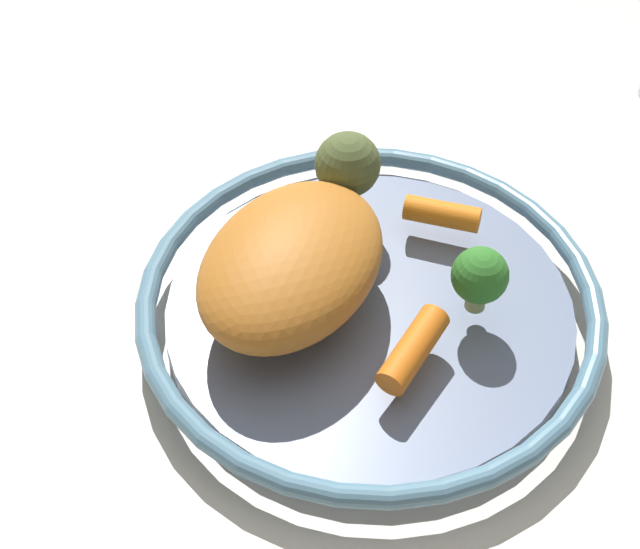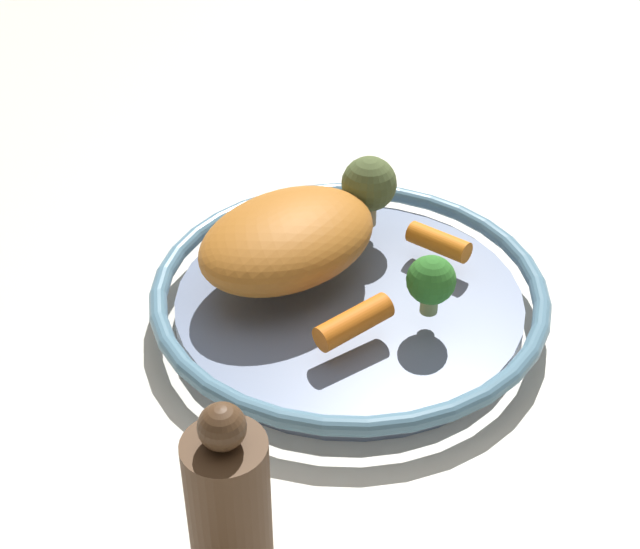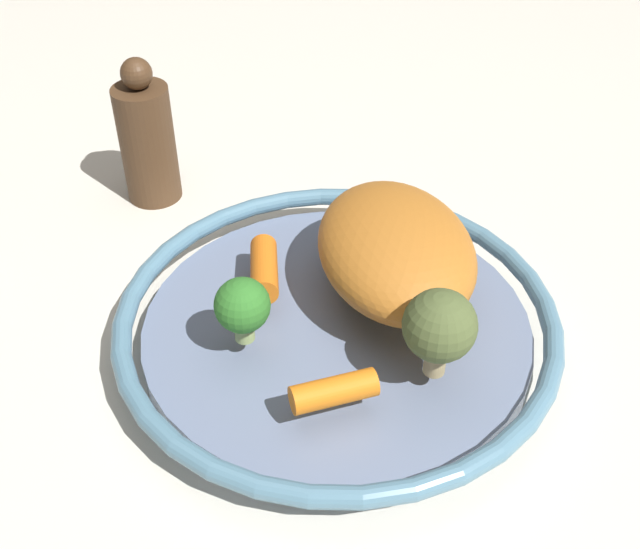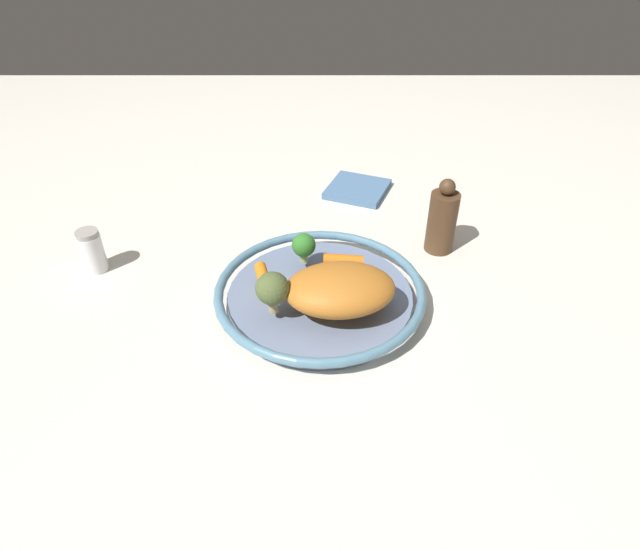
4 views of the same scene
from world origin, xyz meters
name	(u,v)px [view 2 (image 2 of 4)]	position (x,y,z in m)	size (l,w,h in m)	color
ground_plane	(349,316)	(0.00, 0.00, 0.00)	(2.43, 2.43, 0.00)	silver
serving_bowl	(349,298)	(0.00, 0.00, 0.02)	(0.34, 0.34, 0.04)	slate
roast_chicken_piece	(288,239)	(0.03, -0.05, 0.07)	(0.17, 0.12, 0.06)	#BA6C25
baby_carrot_right	(354,322)	(0.04, 0.05, 0.05)	(0.02, 0.02, 0.07)	orange
baby_carrot_back	(439,242)	(-0.09, 0.01, 0.05)	(0.02, 0.02, 0.06)	orange
broccoli_floret_small	(431,281)	(-0.03, 0.07, 0.07)	(0.04, 0.04, 0.05)	#96AA66
broccoli_floret_large	(369,185)	(-0.07, -0.06, 0.08)	(0.05, 0.05, 0.07)	tan
pepper_mill	(229,504)	(0.22, 0.16, 0.06)	(0.05, 0.05, 0.14)	#4C331E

